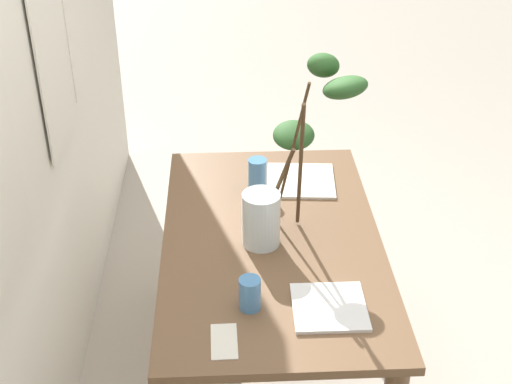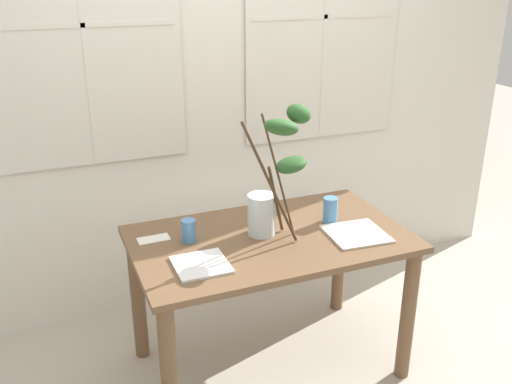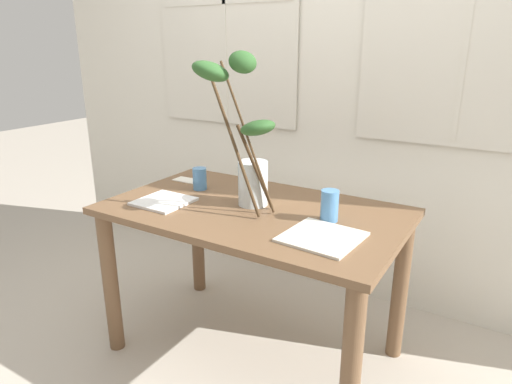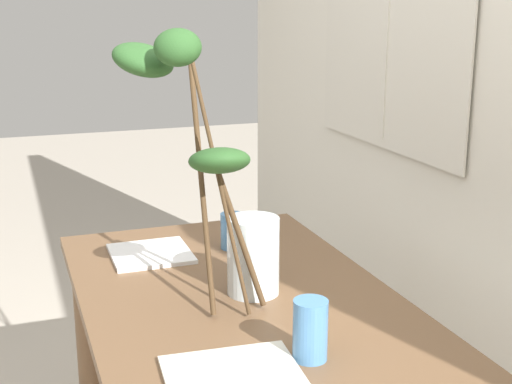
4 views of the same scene
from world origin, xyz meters
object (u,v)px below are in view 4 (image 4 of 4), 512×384
Objects in this scene: vase_with_branches at (223,193)px; plate_square_right at (236,382)px; drinking_glass_blue_right at (310,330)px; drinking_glass_blue_left at (232,231)px; dining_table at (242,347)px; plate_square_left at (151,254)px.

plate_square_right is at bearing -14.12° from vase_with_branches.
vase_with_branches is at bearing -167.51° from drinking_glass_blue_right.
drinking_glass_blue_left reaches higher than plate_square_right.
dining_table is 11.98× the size of drinking_glass_blue_left.
dining_table is at bearing 78.98° from vase_with_branches.
plate_square_left is at bearing -165.68° from drinking_glass_blue_right.
drinking_glass_blue_right reaches higher than plate_square_left.
drinking_glass_blue_right is (0.36, 0.08, -0.22)m from vase_with_branches.
drinking_glass_blue_left is 0.48× the size of plate_square_left.
vase_with_branches reaches higher than drinking_glass_blue_left.
plate_square_right is (0.79, -0.25, -0.05)m from drinking_glass_blue_left.
drinking_glass_blue_left is (-0.38, 0.10, 0.20)m from dining_table.
plate_square_left is 0.80m from plate_square_right.
drinking_glass_blue_left is 0.84× the size of drinking_glass_blue_right.
vase_with_branches is 3.02× the size of plate_square_left.
plate_square_left is (-0.39, -0.11, -0.28)m from vase_with_branches.
vase_with_branches reaches higher than drinking_glass_blue_right.
drinking_glass_blue_right is (0.74, -0.06, 0.01)m from drinking_glass_blue_left.
plate_square_right is at bearing -75.40° from drinking_glass_blue_right.
dining_table is 10.01× the size of drinking_glass_blue_right.
vase_with_branches is 0.46m from drinking_glass_blue_left.
dining_table is 5.72× the size of plate_square_left.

